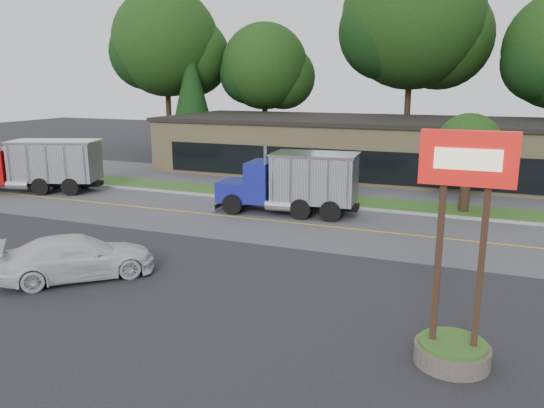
{
  "coord_description": "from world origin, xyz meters",
  "views": [
    {
      "loc": [
        10.86,
        -15.69,
        7.05
      ],
      "look_at": [
        2.33,
        5.41,
        1.8
      ],
      "focal_mm": 35.0,
      "sensor_mm": 36.0,
      "label": 1
    }
  ],
  "objects_px": {
    "dump_truck_red": "(36,164)",
    "rally_car": "(78,257)",
    "dump_truck_blue": "(295,181)",
    "bilo_sign": "(457,289)"
  },
  "relations": [
    {
      "from": "dump_truck_blue",
      "to": "rally_car",
      "type": "height_order",
      "value": "dump_truck_blue"
    },
    {
      "from": "dump_truck_red",
      "to": "rally_car",
      "type": "xyz_separation_m",
      "value": [
        13.55,
        -11.49,
        -1.02
      ]
    },
    {
      "from": "bilo_sign",
      "to": "dump_truck_red",
      "type": "height_order",
      "value": "bilo_sign"
    },
    {
      "from": "bilo_sign",
      "to": "dump_truck_blue",
      "type": "xyz_separation_m",
      "value": [
        -9.03,
        13.42,
        -0.22
      ]
    },
    {
      "from": "dump_truck_blue",
      "to": "rally_car",
      "type": "xyz_separation_m",
      "value": [
        -4.15,
        -12.13,
        -1.02
      ]
    },
    {
      "from": "dump_truck_red",
      "to": "rally_car",
      "type": "height_order",
      "value": "dump_truck_red"
    },
    {
      "from": "bilo_sign",
      "to": "rally_car",
      "type": "xyz_separation_m",
      "value": [
        -13.18,
        1.29,
        -1.24
      ]
    },
    {
      "from": "rally_car",
      "to": "dump_truck_blue",
      "type": "bearing_deg",
      "value": -63.63
    },
    {
      "from": "dump_truck_red",
      "to": "dump_truck_blue",
      "type": "relative_size",
      "value": 1.22
    },
    {
      "from": "dump_truck_red",
      "to": "dump_truck_blue",
      "type": "distance_m",
      "value": 17.71
    }
  ]
}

